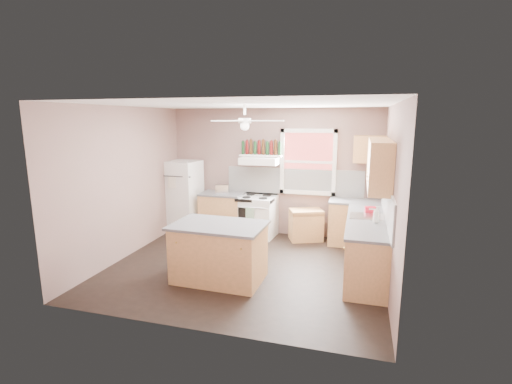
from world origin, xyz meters
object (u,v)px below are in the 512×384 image
(stove, at_px, (257,216))
(refrigerator, at_px, (184,196))
(toaster, at_px, (222,189))
(island, at_px, (219,253))
(cart, at_px, (306,225))

(stove, bearing_deg, refrigerator, -174.03)
(toaster, relative_size, island, 0.21)
(refrigerator, height_order, stove, refrigerator)
(stove, height_order, cart, stove)
(toaster, bearing_deg, cart, -16.18)
(toaster, distance_m, stove, 0.96)
(cart, distance_m, island, 2.52)
(toaster, height_order, island, toaster)
(island, bearing_deg, refrigerator, 128.78)
(refrigerator, bearing_deg, toaster, 9.33)
(cart, bearing_deg, toaster, 157.80)
(cart, bearing_deg, stove, 158.25)
(cart, xyz_separation_m, island, (-1.02, -2.30, 0.11))
(stove, relative_size, island, 0.64)
(stove, xyz_separation_m, island, (0.03, -2.28, 0.00))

